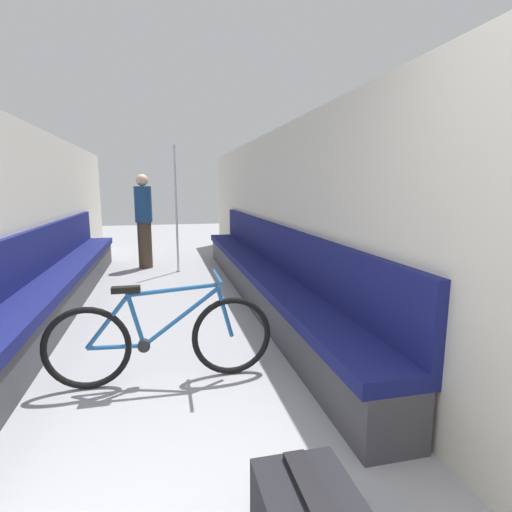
# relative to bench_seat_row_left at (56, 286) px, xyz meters

# --- Properties ---
(wall_left) EXTENTS (0.10, 10.98, 2.17)m
(wall_left) POSITION_rel_bench_seat_row_left_xyz_m (-0.25, -0.18, 0.76)
(wall_left) COLOR beige
(wall_left) RESTS_ON ground
(wall_right) EXTENTS (0.10, 10.98, 2.17)m
(wall_right) POSITION_rel_bench_seat_row_left_xyz_m (2.70, -0.18, 0.76)
(wall_right) COLOR beige
(wall_right) RESTS_ON ground
(bench_seat_row_left) EXTENTS (0.46, 6.44, 0.99)m
(bench_seat_row_left) POSITION_rel_bench_seat_row_left_xyz_m (0.00, 0.00, 0.00)
(bench_seat_row_left) COLOR #3D3D42
(bench_seat_row_left) RESTS_ON ground
(bench_seat_row_right) EXTENTS (0.46, 6.44, 0.99)m
(bench_seat_row_right) POSITION_rel_bench_seat_row_left_xyz_m (2.45, 0.00, 0.00)
(bench_seat_row_right) COLOR #3D3D42
(bench_seat_row_right) RESTS_ON ground
(bicycle) EXTENTS (1.68, 0.46, 0.81)m
(bicycle) POSITION_rel_bench_seat_row_left_xyz_m (1.19, -1.99, 0.01)
(bicycle) COLOR black
(bicycle) RESTS_ON ground
(grab_pole_near) EXTENTS (0.08, 0.08, 2.15)m
(grab_pole_near) POSITION_rel_bench_seat_row_left_xyz_m (1.47, 2.01, 0.72)
(grab_pole_near) COLOR gray
(grab_pole_near) RESTS_ON ground
(passenger_standing) EXTENTS (0.30, 0.30, 1.68)m
(passenger_standing) POSITION_rel_bench_seat_row_left_xyz_m (0.90, 2.50, 0.54)
(passenger_standing) COLOR #473828
(passenger_standing) RESTS_ON ground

